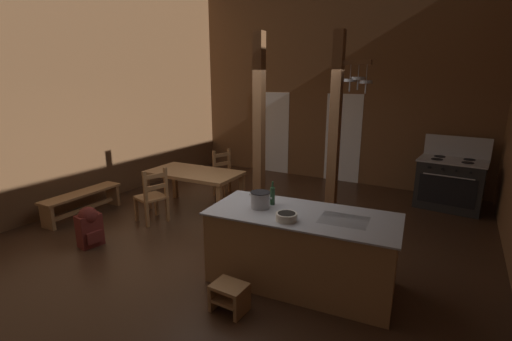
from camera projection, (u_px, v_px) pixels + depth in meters
ground_plane at (232, 249)px, 5.26m from camera, size 7.69×9.19×0.10m
wall_back at (332, 81)px, 8.25m from camera, size 7.69×0.14×4.67m
wall_left at (65, 81)px, 6.36m from camera, size 0.14×9.19×4.67m
glazed_door_back_left at (271, 133)px, 9.26m from camera, size 1.00×0.01×2.05m
glazed_panel_back_right at (343, 139)px, 8.34m from camera, size 0.84×0.01×2.05m
kitchen_island at (301, 249)px, 4.19m from camera, size 2.24×1.16×0.88m
stove_range at (450, 183)px, 6.71m from camera, size 1.21×0.91×1.32m
support_post_with_pot_rack at (336, 136)px, 5.06m from camera, size 0.54×0.17×3.02m
support_post_center at (259, 140)px, 5.25m from camera, size 0.14×0.14×3.02m
step_stool at (229, 295)px, 3.74m from camera, size 0.37×0.29×0.30m
dining_table at (194, 176)px, 6.54m from camera, size 1.74×0.98×0.74m
ladderback_chair_near_window at (226, 174)px, 7.43m from camera, size 0.56×0.56×0.95m
ladderback_chair_by_post at (152, 197)px, 6.01m from camera, size 0.54×0.54×0.95m
bench_along_left_wall at (82, 199)px, 6.32m from camera, size 0.42×1.45×0.44m
backpack at (89, 225)px, 5.18m from camera, size 0.34×0.35×0.60m
stockpot_on_counter at (260, 200)px, 4.24m from camera, size 0.30×0.23×0.20m
mixing_bowl_on_counter at (286, 217)px, 3.87m from camera, size 0.23×0.23×0.08m
bottle_tall_on_counter at (272, 195)px, 4.35m from camera, size 0.06×0.06×0.29m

